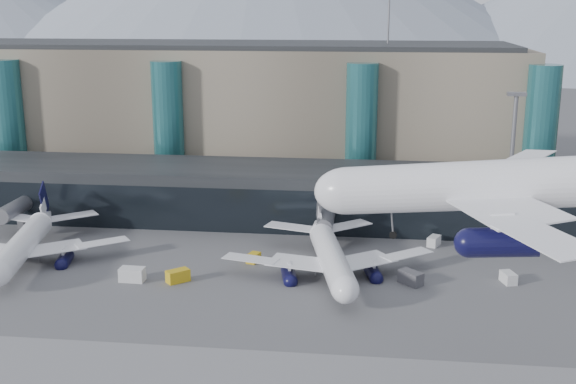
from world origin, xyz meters
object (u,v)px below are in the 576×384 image
object	(u,v)px
veh_c	(411,278)
veh_d	(434,241)
veh_b	(254,258)
veh_h	(178,276)
lightmast_mid	(511,161)
veh_a	(132,274)
jet_parked_mid	(329,245)
veh_g	(508,278)
hero_jet	(542,171)
jet_parked_left	(27,233)

from	to	relation	value
veh_c	veh_d	world-z (taller)	veh_c
veh_b	veh_h	distance (m)	13.48
lightmast_mid	veh_a	bearing A→B (deg)	-157.55
veh_h	veh_c	bearing A→B (deg)	-36.45
lightmast_mid	veh_h	bearing A→B (deg)	-155.39
jet_parked_mid	veh_g	xyz separation A→B (m)	(26.23, -2.05, -3.31)
lightmast_mid	veh_d	bearing A→B (deg)	-170.48
lightmast_mid	veh_b	bearing A→B (deg)	-161.68
hero_jet	veh_h	bearing A→B (deg)	149.02
lightmast_mid	veh_c	xyz separation A→B (m)	(-16.54, -19.90, -13.44)
veh_d	veh_h	distance (m)	43.58
jet_parked_left	veh_h	xyz separation A→B (m)	(26.40, -7.30, -3.19)
veh_a	veh_h	distance (m)	6.71
jet_parked_mid	veh_h	xyz separation A→B (m)	(-21.43, -7.31, -3.21)
hero_jet	veh_c	xyz separation A→B (m)	(-8.42, 36.77, -24.38)
jet_parked_left	veh_g	world-z (taller)	jet_parked_left
veh_b	veh_h	world-z (taller)	veh_h
jet_parked_left	veh_h	bearing A→B (deg)	-116.84
veh_b	jet_parked_left	bearing A→B (deg)	111.37
lightmast_mid	veh_h	xyz separation A→B (m)	(-50.13, -22.97, -13.52)
veh_a	veh_h	bearing A→B (deg)	6.12
hero_jet	lightmast_mid	bearing A→B (deg)	89.60
veh_b	veh_g	size ratio (longest dim) A/B	0.89
veh_d	veh_h	xyz separation A→B (m)	(-38.21, -20.97, 0.09)
jet_parked_mid	veh_g	distance (m)	26.52
veh_c	veh_g	bearing A→B (deg)	52.94
hero_jet	veh_d	xyz separation A→B (m)	(-3.80, 54.67, -24.54)
jet_parked_mid	veh_c	size ratio (longest dim) A/B	9.62
jet_parked_left	lightmast_mid	bearing A→B (deg)	-89.81
veh_d	veh_h	size ratio (longest dim) A/B	0.87
veh_b	veh_c	world-z (taller)	veh_c
veh_a	veh_b	xyz separation A→B (m)	(16.23, 10.04, -0.30)
veh_c	veh_h	xyz separation A→B (m)	(-33.59, -3.07, -0.07)
jet_parked_left	veh_a	distance (m)	21.42
jet_parked_left	veh_b	world-z (taller)	jet_parked_left
jet_parked_mid	hero_jet	bearing A→B (deg)	-165.20
lightmast_mid	veh_c	world-z (taller)	lightmast_mid
veh_a	veh_b	bearing A→B (deg)	33.48
hero_jet	jet_parked_left	bearing A→B (deg)	156.82
jet_parked_mid	veh_c	bearing A→B (deg)	-121.06
jet_parked_left	veh_h	distance (m)	27.57
veh_g	veh_h	world-z (taller)	veh_h
lightmast_mid	hero_jet	bearing A→B (deg)	-98.16
veh_a	veh_b	size ratio (longest dim) A/B	1.47
jet_parked_mid	veh_g	bearing A→B (deg)	-106.32
hero_jet	veh_c	bearing A→B (deg)	110.66
jet_parked_left	veh_a	size ratio (longest dim) A/B	9.35
hero_jet	veh_d	distance (m)	60.04
lightmast_mid	jet_parked_mid	xyz separation A→B (m)	(-28.70, -15.66, -10.31)
lightmast_mid	veh_b	size ratio (longest dim) A/B	10.47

